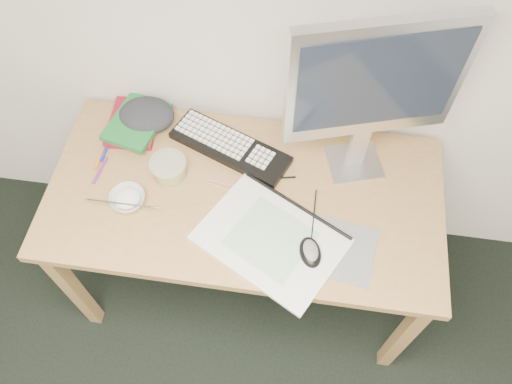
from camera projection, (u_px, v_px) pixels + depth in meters
desk at (245, 206)px, 1.83m from camera, size 1.40×0.70×0.75m
mousepad at (338, 249)px, 1.65m from camera, size 0.27×0.25×0.00m
sketchpad at (271, 239)px, 1.66m from camera, size 0.56×0.50×0.01m
keyboard at (230, 147)px, 1.86m from camera, size 0.48×0.31×0.03m
monitor at (375, 86)px, 1.50m from camera, size 0.54×0.22×0.64m
mouse at (311, 251)px, 1.61m from camera, size 0.10×0.13×0.04m
rice_bowl at (128, 199)px, 1.73m from camera, size 0.15×0.15×0.04m
chopsticks at (122, 204)px, 1.69m from camera, size 0.25×0.02×0.02m
fruit_tub at (169, 168)px, 1.78m from camera, size 0.14×0.14×0.06m
book_red at (134, 123)px, 1.92m from camera, size 0.20×0.25×0.02m
book_green at (137, 122)px, 1.89m from camera, size 0.23×0.28×0.02m
cloth_lump at (147, 115)px, 1.91m from camera, size 0.22×0.20×0.07m
pencil_pink at (230, 185)px, 1.78m from camera, size 0.17×0.03×0.01m
pencil_tan at (233, 193)px, 1.76m from camera, size 0.18×0.07×0.01m
pencil_black at (270, 178)px, 1.79m from camera, size 0.18×0.04×0.01m
marker_blue at (107, 146)px, 1.87m from camera, size 0.02×0.14×0.01m
marker_orange at (101, 155)px, 1.85m from camera, size 0.01×0.13×0.01m
marker_purple at (100, 170)px, 1.81m from camera, size 0.03×0.12×0.01m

